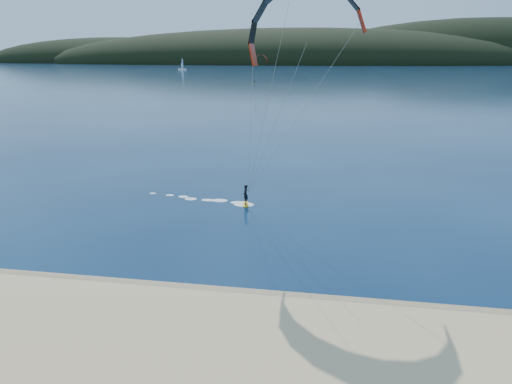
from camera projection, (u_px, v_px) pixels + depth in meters
ground at (149, 341)px, 21.91m from camera, size 1800.00×1800.00×0.00m
wet_sand at (178, 294)px, 26.13m from camera, size 220.00×2.50×0.10m
headland at (321, 63)px, 723.78m from camera, size 1200.00×310.00×140.00m
kitesurfer_near at (303, 48)px, 32.68m from camera, size 20.95×7.56×18.09m
kitesurfer_far at (261, 62)px, 212.18m from camera, size 7.53×4.46×12.59m
sailboat at (182, 69)px, 415.39m from camera, size 8.22×5.21×11.56m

